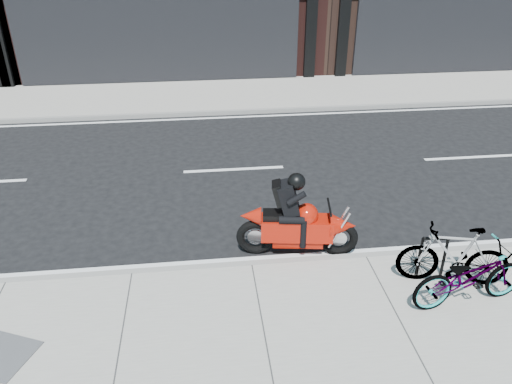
{
  "coord_description": "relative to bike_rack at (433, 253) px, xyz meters",
  "views": [
    {
      "loc": [
        -0.73,
        -8.8,
        5.24
      ],
      "look_at": [
        0.21,
        -0.84,
        0.9
      ],
      "focal_mm": 35.0,
      "sensor_mm": 36.0,
      "label": 1
    }
  ],
  "objects": [
    {
      "name": "ground",
      "position": [
        -2.86,
        2.6,
        -0.56
      ],
      "size": [
        120.0,
        120.0,
        0.0
      ],
      "primitive_type": "plane",
      "color": "black",
      "rests_on": "ground"
    },
    {
      "name": "sidewalk_far",
      "position": [
        -2.86,
        10.35,
        -0.5
      ],
      "size": [
        60.0,
        3.5,
        0.13
      ],
      "primitive_type": "cube",
      "color": "gray",
      "rests_on": "ground"
    },
    {
      "name": "bike_rack",
      "position": [
        0.0,
        0.0,
        0.0
      ],
      "size": [
        0.44,
        0.11,
        0.74
      ],
      "rotation": [
        0.0,
        0.0,
        -0.15
      ],
      "color": "black",
      "rests_on": "sidewalk_near"
    },
    {
      "name": "bicycle_front",
      "position": [
        0.26,
        -0.7,
        0.05
      ],
      "size": [
        1.92,
        0.88,
        0.97
      ],
      "primitive_type": "imported",
      "rotation": [
        0.0,
        0.0,
        1.7
      ],
      "color": "gray",
      "rests_on": "sidewalk_near"
    },
    {
      "name": "bicycle_rear",
      "position": [
        0.23,
        -0.22,
        0.09
      ],
      "size": [
        1.8,
        0.89,
        1.04
      ],
      "primitive_type": "imported",
      "rotation": [
        0.0,
        0.0,
        4.47
      ],
      "color": "gray",
      "rests_on": "sidewalk_near"
    },
    {
      "name": "motorcycle",
      "position": [
        -1.92,
        1.01,
        0.09
      ],
      "size": [
        2.15,
        0.73,
        1.61
      ],
      "rotation": [
        0.0,
        0.0,
        -0.15
      ],
      "color": "black",
      "rests_on": "ground"
    },
    {
      "name": "utility_grate",
      "position": [
        -6.4,
        -1.02,
        -0.43
      ],
      "size": [
        0.99,
        0.99,
        0.02
      ],
      "primitive_type": "cube",
      "rotation": [
        0.0,
        0.0,
        -0.41
      ],
      "color": "#434345",
      "rests_on": "sidewalk_near"
    }
  ]
}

